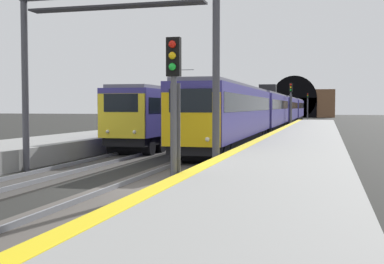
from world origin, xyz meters
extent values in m
plane|color=black|center=(0.00, 0.00, 0.00)|extent=(320.00, 320.00, 0.00)
cube|color=gray|center=(0.00, -4.37, 0.46)|extent=(112.00, 4.69, 0.92)
cube|color=yellow|center=(0.00, -2.27, 0.92)|extent=(112.00, 0.50, 0.01)
cube|color=#4C4742|center=(0.00, 0.00, 0.03)|extent=(160.00, 2.90, 0.06)
cube|color=gray|center=(0.00, 0.72, 0.14)|extent=(160.00, 0.07, 0.15)
cube|color=gray|center=(0.00, -0.72, 0.14)|extent=(160.00, 0.07, 0.15)
cube|color=#383533|center=(0.00, 4.55, 0.03)|extent=(160.00, 2.83, 0.06)
cube|color=gray|center=(0.00, 5.27, 0.14)|extent=(160.00, 0.07, 0.15)
cube|color=gray|center=(0.00, 3.83, 0.14)|extent=(160.00, 0.07, 0.15)
cube|color=navy|center=(16.13, 0.00, 2.41)|extent=(19.94, 2.93, 2.93)
cube|color=black|center=(16.13, 0.00, 2.93)|extent=(19.14, 2.96, 0.93)
cube|color=slate|center=(16.13, 0.00, 3.97)|extent=(19.34, 2.51, 0.20)
cube|color=black|center=(16.13, 0.00, 0.76)|extent=(19.54, 2.59, 0.50)
cylinder|color=black|center=(7.61, -0.05, 0.45)|extent=(0.91, 2.59, 0.89)
cylinder|color=black|center=(9.41, -0.04, 0.45)|extent=(0.91, 2.59, 0.89)
cylinder|color=black|center=(22.85, 0.04, 0.45)|extent=(0.91, 2.59, 0.89)
cylinder|color=black|center=(24.65, 0.05, 0.45)|extent=(0.91, 2.59, 0.89)
cube|color=#E5B20F|center=(6.13, -0.06, 2.15)|extent=(0.14, 2.70, 2.41)
cube|color=black|center=(6.08, -0.06, 2.99)|extent=(0.05, 1.97, 1.05)
sphere|color=#F2EACC|center=(6.07, -0.84, 1.29)|extent=(0.20, 0.20, 0.20)
sphere|color=#F2EACC|center=(6.06, 0.71, 1.29)|extent=(0.20, 0.20, 0.20)
cube|color=navy|center=(36.51, 0.00, 2.41)|extent=(19.94, 2.93, 2.93)
cube|color=black|center=(36.51, 0.00, 2.93)|extent=(19.14, 2.96, 0.85)
cube|color=slate|center=(36.51, 0.00, 3.97)|extent=(19.34, 2.51, 0.20)
cube|color=black|center=(36.51, 0.00, 0.76)|extent=(19.54, 2.59, 0.50)
cylinder|color=black|center=(27.46, -0.06, 0.45)|extent=(0.91, 2.59, 0.89)
cylinder|color=black|center=(29.26, -0.05, 0.45)|extent=(0.91, 2.59, 0.89)
cylinder|color=black|center=(43.76, 0.05, 0.45)|extent=(0.91, 2.59, 0.89)
cylinder|color=black|center=(45.56, 0.06, 0.45)|extent=(0.91, 2.59, 0.89)
cube|color=navy|center=(56.89, 0.00, 2.41)|extent=(19.94, 2.93, 2.93)
cube|color=black|center=(56.89, 0.00, 2.88)|extent=(19.14, 2.96, 0.85)
cube|color=slate|center=(56.89, 0.00, 3.97)|extent=(19.34, 2.51, 0.20)
cube|color=black|center=(56.89, 0.00, 0.76)|extent=(19.54, 2.59, 0.50)
cylinder|color=black|center=(48.18, -0.05, 0.45)|extent=(0.91, 2.59, 0.89)
cylinder|color=black|center=(49.98, -0.04, 0.45)|extent=(0.91, 2.59, 0.89)
cylinder|color=black|center=(63.79, 0.04, 0.45)|extent=(0.91, 2.59, 0.89)
cylinder|color=black|center=(65.59, 0.05, 0.45)|extent=(0.91, 2.59, 0.89)
cube|color=navy|center=(77.27, 0.00, 2.41)|extent=(19.94, 2.93, 2.93)
cube|color=black|center=(77.27, 0.00, 2.91)|extent=(19.14, 2.96, 0.95)
cube|color=slate|center=(77.27, 0.00, 3.97)|extent=(19.34, 2.51, 0.20)
cube|color=black|center=(77.27, 0.00, 0.76)|extent=(19.54, 2.59, 0.50)
cylinder|color=black|center=(68.52, -0.05, 0.45)|extent=(0.91, 2.59, 0.89)
cylinder|color=black|center=(70.32, -0.04, 0.45)|extent=(0.91, 2.59, 0.89)
cylinder|color=black|center=(84.21, 0.04, 0.45)|extent=(0.91, 2.59, 0.89)
cylinder|color=black|center=(86.01, 0.05, 0.45)|extent=(0.91, 2.59, 0.89)
cube|color=black|center=(36.51, 0.00, 4.52)|extent=(1.31, 1.69, 0.90)
cube|color=navy|center=(19.02, 4.55, 2.39)|extent=(19.20, 2.92, 2.68)
cube|color=black|center=(19.02, 4.55, 2.78)|extent=(18.43, 2.94, 0.87)
cube|color=slate|center=(19.02, 4.55, 3.82)|extent=(18.62, 2.50, 0.20)
cube|color=black|center=(19.02, 4.55, 0.85)|extent=(18.81, 2.58, 0.55)
cylinder|color=black|center=(10.73, 4.61, 0.50)|extent=(1.02, 2.56, 1.00)
cylinder|color=black|center=(12.53, 4.60, 0.50)|extent=(1.02, 2.56, 1.00)
cylinder|color=black|center=(25.52, 4.51, 0.50)|extent=(1.02, 2.56, 1.00)
cylinder|color=black|center=(27.32, 4.49, 0.50)|extent=(1.02, 2.56, 1.00)
cube|color=yellow|center=(9.39, 4.62, 2.23)|extent=(0.14, 2.67, 2.37)
cube|color=black|center=(9.34, 4.62, 2.92)|extent=(0.05, 1.95, 0.96)
sphere|color=#F2EACC|center=(9.33, 3.86, 1.40)|extent=(0.20, 0.20, 0.20)
sphere|color=#F2EACC|center=(9.34, 5.39, 1.40)|extent=(0.20, 0.20, 0.20)
cube|color=navy|center=(38.67, 4.55, 2.39)|extent=(19.20, 2.92, 2.68)
cube|color=black|center=(38.67, 4.55, 2.64)|extent=(18.43, 2.94, 0.96)
cube|color=slate|center=(38.67, 4.55, 3.82)|extent=(18.62, 2.50, 0.20)
cube|color=black|center=(38.67, 4.55, 0.85)|extent=(18.81, 2.58, 0.55)
cylinder|color=black|center=(30.02, 4.61, 0.50)|extent=(1.02, 2.56, 1.00)
cylinder|color=black|center=(31.82, 4.60, 0.50)|extent=(1.02, 2.56, 1.00)
cylinder|color=black|center=(45.52, 4.50, 0.50)|extent=(1.02, 2.56, 1.00)
cylinder|color=black|center=(47.32, 4.49, 0.50)|extent=(1.02, 2.56, 1.00)
cylinder|color=#4C4C54|center=(-2.35, -1.87, 1.77)|extent=(0.16, 0.16, 3.54)
cube|color=black|center=(-2.35, -1.87, 4.07)|extent=(0.20, 0.38, 1.05)
cube|color=#4C4C54|center=(-2.21, -1.87, 1.77)|extent=(0.04, 0.28, 3.19)
sphere|color=red|center=(-2.48, -1.87, 4.39)|extent=(0.20, 0.20, 0.20)
sphere|color=yellow|center=(-2.48, -1.87, 4.09)|extent=(0.20, 0.20, 0.20)
sphere|color=green|center=(-2.48, -1.87, 3.79)|extent=(0.20, 0.20, 0.20)
cylinder|color=#4C4C54|center=(42.74, -1.87, 2.17)|extent=(0.16, 0.16, 4.35)
cube|color=black|center=(42.74, -1.87, 4.87)|extent=(0.20, 0.38, 1.05)
cube|color=#4C4C54|center=(42.88, -1.87, 2.17)|extent=(0.04, 0.28, 3.91)
sphere|color=red|center=(42.61, -1.87, 5.20)|extent=(0.20, 0.20, 0.20)
sphere|color=yellow|center=(42.61, -1.87, 4.90)|extent=(0.20, 0.20, 0.20)
sphere|color=green|center=(42.61, -1.87, 4.60)|extent=(0.20, 0.20, 0.20)
cylinder|color=#4C4C54|center=(93.02, -1.87, 2.25)|extent=(0.16, 0.16, 4.50)
cube|color=black|center=(93.02, -1.87, 5.03)|extent=(0.20, 0.38, 1.05)
cube|color=#4C4C54|center=(93.16, -1.87, 2.25)|extent=(0.04, 0.28, 4.05)
sphere|color=red|center=(92.89, -1.87, 5.35)|extent=(0.20, 0.20, 0.20)
sphere|color=yellow|center=(92.89, -1.87, 5.05)|extent=(0.20, 0.20, 0.20)
sphere|color=green|center=(92.89, -1.87, 4.75)|extent=(0.20, 0.20, 0.20)
cylinder|color=#3F3F47|center=(3.29, 6.38, 3.56)|extent=(0.28, 0.28, 7.13)
cylinder|color=#3F3F47|center=(3.29, -1.82, 3.56)|extent=(0.28, 0.28, 7.13)
cube|color=#2D2D33|center=(3.29, 2.28, 6.68)|extent=(0.70, 7.38, 0.08)
cube|color=brown|center=(116.13, 2.28, 3.53)|extent=(2.46, 19.97, 7.06)
cube|color=black|center=(114.85, 2.28, 2.47)|extent=(0.12, 11.19, 4.94)
cylinder|color=black|center=(114.85, 2.28, 4.94)|extent=(0.12, 11.19, 11.19)
cylinder|color=#595B60|center=(43.10, 11.66, 3.86)|extent=(0.22, 0.22, 7.72)
cylinder|color=#595B60|center=(43.10, 10.60, 7.12)|extent=(0.08, 2.13, 0.08)
camera|label=1|loc=(-15.55, -5.92, 2.73)|focal=47.52mm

